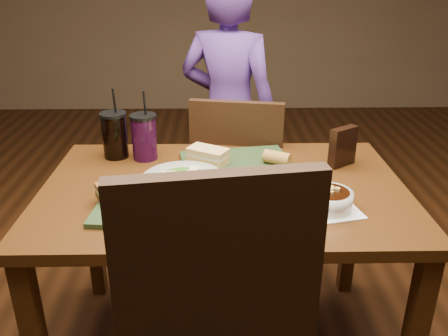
{
  "coord_description": "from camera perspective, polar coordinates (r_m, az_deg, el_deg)",
  "views": [
    {
      "loc": [
        -0.03,
        -1.53,
        1.49
      ],
      "look_at": [
        0.0,
        0.0,
        0.82
      ],
      "focal_mm": 38.0,
      "sensor_mm": 36.0,
      "label": 1
    }
  ],
  "objects": [
    {
      "name": "dining_table",
      "position": [
        1.74,
        -0.0,
        -4.84
      ],
      "size": [
        1.3,
        0.85,
        0.75
      ],
      "color": "#43250D",
      "rests_on": "ground"
    },
    {
      "name": "chair_far",
      "position": [
        2.26,
        1.29,
        -1.57
      ],
      "size": [
        0.48,
        0.48,
        0.94
      ],
      "color": "black",
      "rests_on": "ground"
    },
    {
      "name": "diner",
      "position": [
        2.57,
        0.56,
        6.52
      ],
      "size": [
        0.62,
        0.51,
        1.46
      ],
      "primitive_type": "imported",
      "rotation": [
        0.0,
        0.0,
        2.8
      ],
      "color": "#4C2C79",
      "rests_on": "ground"
    },
    {
      "name": "tray_near",
      "position": [
        1.57,
        -7.35,
        -4.33
      ],
      "size": [
        0.45,
        0.36,
        0.02
      ],
      "primitive_type": "cube",
      "rotation": [
        0.0,
        0.0,
        -0.1
      ],
      "color": "#25391D",
      "rests_on": "dining_table"
    },
    {
      "name": "tray_far",
      "position": [
        1.85,
        1.6,
        0.39
      ],
      "size": [
        0.47,
        0.38,
        0.02
      ],
      "primitive_type": "cube",
      "rotation": [
        0.0,
        0.0,
        0.16
      ],
      "color": "#25391D",
      "rests_on": "dining_table"
    },
    {
      "name": "salad_bowl",
      "position": [
        1.56,
        -4.93,
        -2.18
      ],
      "size": [
        0.27,
        0.27,
        0.09
      ],
      "color": "silver",
      "rests_on": "tray_near"
    },
    {
      "name": "soup_bowl",
      "position": [
        1.57,
        12.49,
        -3.72
      ],
      "size": [
        0.22,
        0.22,
        0.07
      ],
      "color": "white",
      "rests_on": "dining_table"
    },
    {
      "name": "sandwich_near",
      "position": [
        1.61,
        -13.12,
        -2.64
      ],
      "size": [
        0.13,
        0.11,
        0.05
      ],
      "color": "#593819",
      "rests_on": "tray_near"
    },
    {
      "name": "sandwich_far",
      "position": [
        1.83,
        -1.95,
        1.5
      ],
      "size": [
        0.17,
        0.15,
        0.06
      ],
      "color": "tan",
      "rests_on": "tray_far"
    },
    {
      "name": "baguette_near",
      "position": [
        1.42,
        -3.38,
        -5.68
      ],
      "size": [
        0.12,
        0.11,
        0.05
      ],
      "primitive_type": "cylinder",
      "rotation": [
        0.0,
        1.57,
        0.67
      ],
      "color": "#AD7533",
      "rests_on": "tray_near"
    },
    {
      "name": "baguette_far",
      "position": [
        1.84,
        6.4,
        1.22
      ],
      "size": [
        0.11,
        0.1,
        0.05
      ],
      "primitive_type": "cylinder",
      "rotation": [
        0.0,
        1.57,
        -0.52
      ],
      "color": "#AD7533",
      "rests_on": "tray_far"
    },
    {
      "name": "cup_cola",
      "position": [
        1.97,
        -13.01,
        3.91
      ],
      "size": [
        0.11,
        0.11,
        0.29
      ],
      "color": "black",
      "rests_on": "dining_table"
    },
    {
      "name": "cup_berry",
      "position": [
        1.93,
        -9.58,
        3.74
      ],
      "size": [
        0.11,
        0.11,
        0.29
      ],
      "color": "black",
      "rests_on": "dining_table"
    },
    {
      "name": "chip_bag",
      "position": [
        1.9,
        14.09,
        2.49
      ],
      "size": [
        0.12,
        0.1,
        0.16
      ],
      "primitive_type": "cube",
      "rotation": [
        0.0,
        0.0,
        0.6
      ],
      "color": "black",
      "rests_on": "dining_table"
    }
  ]
}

